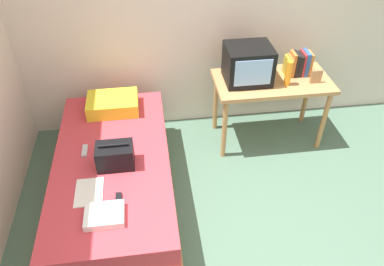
{
  "coord_description": "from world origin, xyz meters",
  "views": [
    {
      "loc": [
        -0.66,
        -1.61,
        2.69
      ],
      "look_at": [
        -0.3,
        1.04,
        0.53
      ],
      "focal_mm": 35.23,
      "sensor_mm": 36.0,
      "label": 1
    }
  ],
  "objects_px": {
    "desk": "(272,88)",
    "magazine": "(89,192)",
    "pillow": "(113,104)",
    "book_row": "(298,64)",
    "remote_dark": "(119,201)",
    "bed": "(115,179)",
    "remote_silver": "(85,151)",
    "water_bottle": "(288,73)",
    "folded_towel": "(104,215)",
    "picture_frame": "(316,77)",
    "handbag": "(115,156)",
    "tv": "(248,64)"
  },
  "relations": [
    {
      "from": "desk",
      "to": "magazine",
      "type": "xyz_separation_m",
      "value": [
        -1.76,
        -1.08,
        -0.12
      ]
    },
    {
      "from": "desk",
      "to": "pillow",
      "type": "bearing_deg",
      "value": 179.82
    },
    {
      "from": "book_row",
      "to": "remote_dark",
      "type": "height_order",
      "value": "book_row"
    },
    {
      "from": "bed",
      "to": "pillow",
      "type": "height_order",
      "value": "pillow"
    },
    {
      "from": "pillow",
      "to": "remote_silver",
      "type": "relative_size",
      "value": 3.4
    },
    {
      "from": "water_bottle",
      "to": "book_row",
      "type": "xyz_separation_m",
      "value": [
        0.17,
        0.19,
        -0.01
      ]
    },
    {
      "from": "bed",
      "to": "remote_dark",
      "type": "bearing_deg",
      "value": -81.91
    },
    {
      "from": "folded_towel",
      "to": "remote_silver",
      "type": "bearing_deg",
      "value": 105.2
    },
    {
      "from": "bed",
      "to": "picture_frame",
      "type": "xyz_separation_m",
      "value": [
        2.0,
        0.59,
        0.55
      ]
    },
    {
      "from": "desk",
      "to": "pillow",
      "type": "distance_m",
      "value": 1.6
    },
    {
      "from": "pillow",
      "to": "magazine",
      "type": "height_order",
      "value": "pillow"
    },
    {
      "from": "pillow",
      "to": "folded_towel",
      "type": "bearing_deg",
      "value": -91.21
    },
    {
      "from": "water_bottle",
      "to": "handbag",
      "type": "height_order",
      "value": "water_bottle"
    },
    {
      "from": "pillow",
      "to": "desk",
      "type": "bearing_deg",
      "value": -0.18
    },
    {
      "from": "bed",
      "to": "remote_silver",
      "type": "relative_size",
      "value": 13.89
    },
    {
      "from": "water_bottle",
      "to": "folded_towel",
      "type": "xyz_separation_m",
      "value": [
        -1.73,
        -1.23,
        -0.31
      ]
    },
    {
      "from": "handbag",
      "to": "tv",
      "type": "bearing_deg",
      "value": 32.59
    },
    {
      "from": "desk",
      "to": "water_bottle",
      "type": "height_order",
      "value": "water_bottle"
    },
    {
      "from": "bed",
      "to": "magazine",
      "type": "distance_m",
      "value": 0.49
    },
    {
      "from": "water_bottle",
      "to": "desk",
      "type": "bearing_deg",
      "value": 134.04
    },
    {
      "from": "remote_silver",
      "to": "water_bottle",
      "type": "bearing_deg",
      "value": 14.18
    },
    {
      "from": "picture_frame",
      "to": "magazine",
      "type": "xyz_separation_m",
      "value": [
        -2.15,
        -0.97,
        -0.28
      ]
    },
    {
      "from": "remote_dark",
      "to": "bed",
      "type": "bearing_deg",
      "value": 98.09
    },
    {
      "from": "magazine",
      "to": "remote_dark",
      "type": "bearing_deg",
      "value": -29.07
    },
    {
      "from": "tv",
      "to": "water_bottle",
      "type": "distance_m",
      "value": 0.4
    },
    {
      "from": "book_row",
      "to": "picture_frame",
      "type": "height_order",
      "value": "book_row"
    },
    {
      "from": "bed",
      "to": "handbag",
      "type": "xyz_separation_m",
      "value": [
        0.05,
        -0.1,
        0.37
      ]
    },
    {
      "from": "water_bottle",
      "to": "remote_dark",
      "type": "height_order",
      "value": "water_bottle"
    },
    {
      "from": "desk",
      "to": "magazine",
      "type": "relative_size",
      "value": 4.0
    },
    {
      "from": "desk",
      "to": "handbag",
      "type": "height_order",
      "value": "handbag"
    },
    {
      "from": "tv",
      "to": "bed",
      "type": "bearing_deg",
      "value": -151.46
    },
    {
      "from": "desk",
      "to": "pillow",
      "type": "relative_size",
      "value": 2.37
    },
    {
      "from": "tv",
      "to": "book_row",
      "type": "bearing_deg",
      "value": 5.45
    },
    {
      "from": "magazine",
      "to": "remote_silver",
      "type": "xyz_separation_m",
      "value": [
        -0.07,
        0.48,
        0.01
      ]
    },
    {
      "from": "tv",
      "to": "handbag",
      "type": "height_order",
      "value": "tv"
    },
    {
      "from": "water_bottle",
      "to": "handbag",
      "type": "bearing_deg",
      "value": -157.4
    },
    {
      "from": "desk",
      "to": "remote_dark",
      "type": "xyz_separation_m",
      "value": [
        -1.53,
        -1.2,
        -0.11
      ]
    },
    {
      "from": "magazine",
      "to": "desk",
      "type": "bearing_deg",
      "value": 31.47
    },
    {
      "from": "bed",
      "to": "remote_silver",
      "type": "xyz_separation_m",
      "value": [
        -0.23,
        0.11,
        0.28
      ]
    },
    {
      "from": "handbag",
      "to": "folded_towel",
      "type": "relative_size",
      "value": 1.07
    },
    {
      "from": "folded_towel",
      "to": "picture_frame",
      "type": "bearing_deg",
      "value": 31.28
    },
    {
      "from": "remote_silver",
      "to": "picture_frame",
      "type": "bearing_deg",
      "value": 12.3
    },
    {
      "from": "water_bottle",
      "to": "remote_dark",
      "type": "relative_size",
      "value": 1.62
    },
    {
      "from": "book_row",
      "to": "remote_dark",
      "type": "distance_m",
      "value": 2.24
    },
    {
      "from": "water_bottle",
      "to": "remote_dark",
      "type": "bearing_deg",
      "value": -146.17
    },
    {
      "from": "picture_frame",
      "to": "handbag",
      "type": "height_order",
      "value": "picture_frame"
    },
    {
      "from": "desk",
      "to": "pillow",
      "type": "xyz_separation_m",
      "value": [
        -1.6,
        0.01,
        -0.05
      ]
    },
    {
      "from": "bed",
      "to": "desk",
      "type": "distance_m",
      "value": 1.79
    },
    {
      "from": "bed",
      "to": "water_bottle",
      "type": "bearing_deg",
      "value": 19.18
    },
    {
      "from": "bed",
      "to": "book_row",
      "type": "height_order",
      "value": "book_row"
    }
  ]
}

